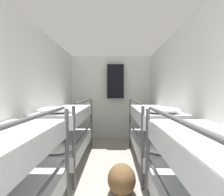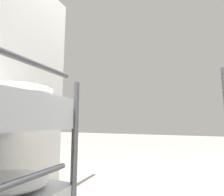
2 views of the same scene
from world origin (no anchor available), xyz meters
The scene contains 0 objects.
Camera 2 is at (-0.25, 1.59, 0.83)m, focal length 28.00 mm.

